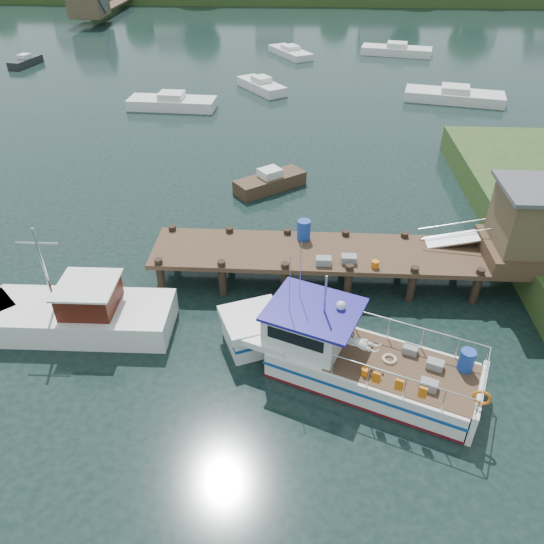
# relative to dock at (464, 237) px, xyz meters

# --- Properties ---
(ground_plane) EXTENTS (160.00, 160.00, 0.00)m
(ground_plane) POSITION_rel_dock_xyz_m (-6.51, -0.01, -2.24)
(ground_plane) COLOR black
(dock) EXTENTS (16.60, 3.00, 4.78)m
(dock) POSITION_rel_dock_xyz_m (0.00, 0.00, 0.00)
(dock) COLOR #453021
(dock) RESTS_ON ground
(lobster_boat) EXTENTS (9.03, 5.40, 4.46)m
(lobster_boat) POSITION_rel_dock_xyz_m (-5.05, -5.38, -1.43)
(lobster_boat) COLOR silver
(lobster_boat) RESTS_ON ground
(work_boat) EXTENTS (8.15, 2.59, 4.30)m
(work_boat) POSITION_rel_dock_xyz_m (-14.85, -3.73, -1.56)
(work_boat) COLOR silver
(work_boat) RESTS_ON ground
(moored_rowboat) EXTENTS (4.04, 3.58, 1.18)m
(moored_rowboat) POSITION_rel_dock_xyz_m (-8.19, 8.48, -1.80)
(moored_rowboat) COLOR #453021
(moored_rowboat) RESTS_ON ground
(moored_far) EXTENTS (7.53, 3.92, 1.22)m
(moored_far) POSITION_rel_dock_xyz_m (3.16, 41.13, -1.79)
(moored_far) COLOR silver
(moored_far) RESTS_ON ground
(moored_a) EXTENTS (6.78, 2.62, 1.23)m
(moored_a) POSITION_rel_dock_xyz_m (-16.57, 22.16, -1.79)
(moored_a) COLOR silver
(moored_a) RESTS_ON ground
(moored_b) EXTENTS (4.55, 5.31, 1.16)m
(moored_b) POSITION_rel_dock_xyz_m (-10.03, 27.30, -1.81)
(moored_b) COLOR silver
(moored_b) RESTS_ON ground
(moored_c) EXTENTS (8.04, 4.24, 1.21)m
(moored_c) POSITION_rel_dock_xyz_m (5.60, 25.23, -1.79)
(moored_c) COLOR silver
(moored_c) RESTS_ON ground
(moored_d) EXTENTS (4.88, 6.25, 1.03)m
(moored_d) POSITION_rel_dock_xyz_m (-7.96, 40.01, -1.86)
(moored_d) COLOR silver
(moored_d) RESTS_ON ground
(moored_e) EXTENTS (2.07, 4.08, 1.08)m
(moored_e) POSITION_rel_dock_xyz_m (-33.72, 34.45, -1.84)
(moored_e) COLOR black
(moored_e) RESTS_ON ground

